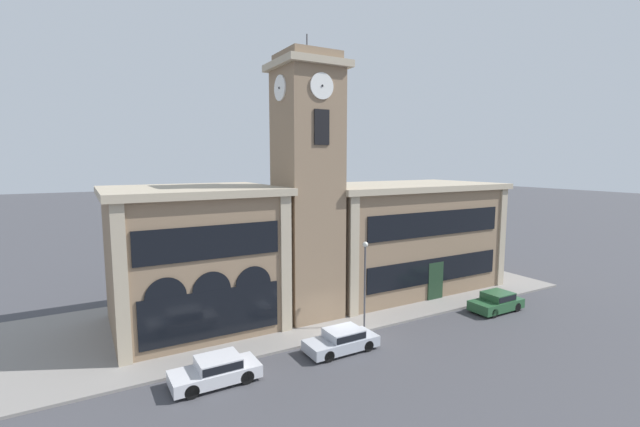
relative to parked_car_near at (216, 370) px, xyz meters
name	(u,v)px	position (x,y,z in m)	size (l,w,h in m)	color
ground_plane	(341,338)	(8.19, 1.48, -0.70)	(300.00, 300.00, 0.00)	#424247
sidewalk_kerb	(294,306)	(8.19, 8.00, -0.62)	(44.32, 13.06, 0.15)	gray
clock_tower	(307,189)	(8.18, 5.85, 8.28)	(4.52, 4.52, 19.04)	#897056
town_hall_left_wing	(193,257)	(0.95, 8.20, 3.92)	(10.76, 9.29, 9.18)	#897056
town_hall_right_wing	(400,236)	(18.37, 8.21, 3.80)	(16.65, 9.29, 8.95)	#897056
parked_car_near	(216,370)	(0.00, 0.00, 0.00)	(4.30, 1.85, 1.32)	silver
parked_car_mid	(342,340)	(7.30, 0.00, -0.03)	(4.26, 1.83, 1.28)	#B2B7C1
parked_car_far	(497,301)	(20.60, 0.00, 0.03)	(4.02, 1.87, 1.39)	#285633
street_lamp	(365,271)	(10.30, 2.02, 3.15)	(0.36, 0.36, 5.61)	#4C4C51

